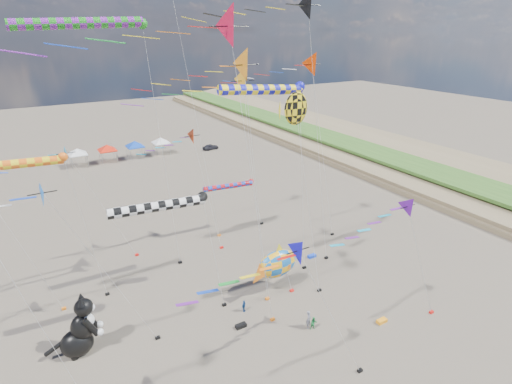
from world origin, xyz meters
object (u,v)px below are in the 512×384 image
Objects in this scene: person_adult at (309,319)px; child_blue at (244,306)px; child_green at (314,323)px; fish_inflatable at (277,264)px; cat_inflatable at (78,325)px; parked_car at (211,147)px.

child_blue is at bearing 84.42° from person_adult.
child_green is (0.22, -0.40, -0.21)m from person_adult.
child_blue is (-4.12, -1.18, -2.23)m from fish_inflatable.
child_blue is (-3.76, 4.82, -0.04)m from child_green.
cat_inflatable is 0.90× the size of fish_inflatable.
person_adult reaches higher than child_green.
cat_inflatable is at bearing 176.56° from fish_inflatable.
cat_inflatable is 4.41× the size of child_blue.
fish_inflatable is at bearing -19.59° from child_blue.
cat_inflatable is 1.47× the size of parked_car.
cat_inflatable is 3.06× the size of person_adult.
parked_car is at bearing 72.68° from fish_inflatable.
fish_inflatable is 6.40m from child_green.
parked_car is at bearing 29.62° from person_adult.
fish_inflatable is 4.58× the size of child_green.
person_adult is 5.67m from child_blue.
fish_inflatable is (16.84, -1.01, 0.35)m from cat_inflatable.
cat_inflatable is 13.04m from child_blue.
parked_car is (14.70, 52.02, -0.03)m from child_green.
cat_inflatable reaches higher than child_green.
cat_inflatable is 16.87m from fish_inflatable.
fish_inflatable reaches higher than child_blue.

